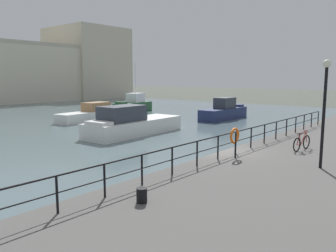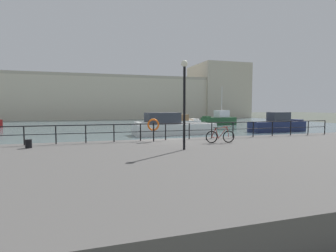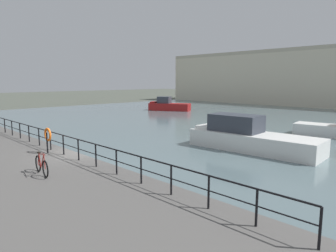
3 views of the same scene
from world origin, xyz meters
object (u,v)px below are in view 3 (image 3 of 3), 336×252
(moored_red_daysailer, at_px, (168,106))
(moored_blue_motorboat, at_px, (249,137))
(parked_bicycle, at_px, (42,165))
(life_ring_stand, at_px, (48,135))

(moored_red_daysailer, distance_m, moored_blue_motorboat, 29.23)
(moored_red_daysailer, distance_m, parked_bicycle, 37.79)
(parked_bicycle, relative_size, life_ring_stand, 1.26)
(parked_bicycle, bearing_deg, moored_red_daysailer, 133.95)
(moored_red_daysailer, relative_size, moored_blue_motorboat, 0.75)
(moored_red_daysailer, bearing_deg, parked_bicycle, 99.69)
(moored_red_daysailer, height_order, parked_bicycle, moored_red_daysailer)
(moored_red_daysailer, height_order, life_ring_stand, life_ring_stand)
(moored_red_daysailer, relative_size, life_ring_stand, 4.96)
(moored_red_daysailer, xyz_separation_m, life_ring_stand, (19.34, -28.22, 1.11))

